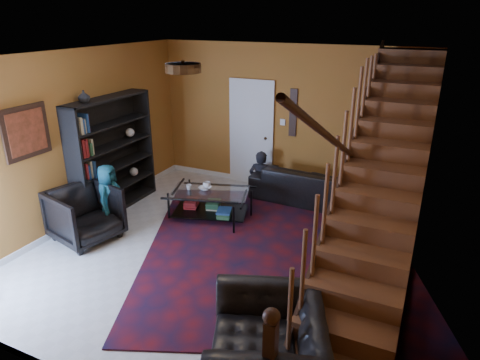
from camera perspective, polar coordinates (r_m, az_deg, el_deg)
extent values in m
plane|color=beige|center=(6.46, -2.59, -9.41)|extent=(5.50, 5.50, 0.00)
plane|color=#A65E24|center=(8.30, 6.10, 8.01)|extent=(5.20, 0.00, 5.20)
plane|color=#A65E24|center=(3.87, -22.31, -9.84)|extent=(5.20, 0.00, 5.20)
plane|color=#A65E24|center=(7.39, -21.04, 5.03)|extent=(0.00, 5.50, 5.50)
plane|color=#A65E24|center=(5.26, 23.19, -1.67)|extent=(0.00, 5.50, 5.50)
plane|color=white|center=(5.57, -3.08, 16.17)|extent=(5.50, 5.50, 0.00)
cube|color=silver|center=(8.70, 5.74, -0.68)|extent=(5.20, 0.02, 0.10)
cube|color=silver|center=(7.84, -19.69, -4.46)|extent=(0.02, 5.50, 0.10)
cube|color=#A65E24|center=(5.31, 17.99, -1.67)|extent=(0.95, 4.92, 2.83)
cube|color=black|center=(5.34, 13.28, -0.11)|extent=(0.04, 5.02, 3.02)
cylinder|color=black|center=(5.19, 14.02, 4.47)|extent=(0.07, 4.20, 2.44)
cube|color=black|center=(7.79, -16.55, 3.27)|extent=(0.35, 1.80, 2.00)
cube|color=black|center=(7.98, -16.10, -0.82)|extent=(0.35, 1.72, 0.03)
cube|color=black|center=(7.74, -16.67, 4.39)|extent=(0.35, 1.72, 0.03)
cube|color=silver|center=(8.62, 1.53, 6.04)|extent=(0.82, 0.05, 2.05)
cube|color=maroon|center=(6.72, -26.64, 5.74)|extent=(0.04, 0.74, 0.74)
cube|color=black|center=(8.20, 7.10, 8.88)|extent=(0.14, 0.03, 0.90)
cylinder|color=#3F2814|center=(4.89, -7.60, 14.58)|extent=(0.40, 0.40, 0.10)
cube|color=#4D0D13|center=(6.51, 4.79, -9.09)|extent=(5.13, 5.42, 0.02)
imported|color=black|center=(8.01, 9.73, -0.73)|extent=(2.29, 0.98, 0.66)
imported|color=black|center=(6.99, -19.95, -4.36)|extent=(1.11, 1.09, 0.84)
imported|color=black|center=(4.29, 3.60, -21.39)|extent=(1.42, 1.51, 0.78)
imported|color=black|center=(8.42, 2.77, -0.32)|extent=(0.50, 0.36, 1.29)
imported|color=black|center=(7.97, 15.04, -2.37)|extent=(0.67, 0.55, 1.29)
imported|color=#174E57|center=(7.16, -17.07, -2.22)|extent=(0.48, 0.61, 1.10)
cube|color=black|center=(7.37, -9.49, -3.49)|extent=(0.04, 0.04, 0.48)
cube|color=black|center=(6.80, -0.83, -5.38)|extent=(0.04, 0.04, 0.48)
cube|color=black|center=(7.89, -6.70, -1.59)|extent=(0.04, 0.04, 0.48)
cube|color=black|center=(7.37, 1.51, -3.18)|extent=(0.04, 0.04, 0.48)
cube|color=black|center=(7.38, -3.97, -4.14)|extent=(1.38, 1.02, 0.02)
cube|color=silver|center=(7.24, -4.04, -1.61)|extent=(1.45, 1.10, 0.02)
imported|color=#999999|center=(7.36, -4.44, -0.68)|extent=(0.17, 0.17, 0.11)
imported|color=#999999|center=(7.34, -6.83, -0.94)|extent=(0.10, 0.10, 0.09)
imported|color=#999999|center=(7.31, -4.68, -1.11)|extent=(0.24, 0.24, 0.05)
imported|color=#999999|center=(7.18, -20.10, 10.42)|extent=(0.18, 0.18, 0.19)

